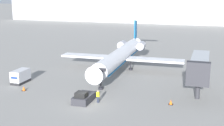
% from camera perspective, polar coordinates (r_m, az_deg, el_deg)
% --- Properties ---
extents(ground_plane, '(600.00, 600.00, 0.00)m').
position_cam_1_polar(ground_plane, '(44.57, -5.15, -7.58)').
color(ground_plane, gray).
extents(terminal_building, '(180.00, 16.80, 14.71)m').
position_cam_1_polar(terminal_building, '(159.41, 11.98, 9.81)').
color(terminal_building, '#B2B2B7').
rests_on(terminal_building, ground).
extents(airplane_main, '(25.04, 31.51, 9.08)m').
position_cam_1_polar(airplane_main, '(62.27, 1.62, 1.47)').
color(airplane_main, white).
rests_on(airplane_main, ground).
extents(pushback_tug, '(2.23, 4.21, 1.74)m').
position_cam_1_polar(pushback_tug, '(45.43, -5.18, -6.32)').
color(pushback_tug, '#2D2D33').
rests_on(pushback_tug, ground).
extents(luggage_cart, '(1.81, 3.75, 2.31)m').
position_cam_1_polar(luggage_cart, '(56.49, -16.37, -2.37)').
color(luggage_cart, '#232326').
rests_on(luggage_cart, ground).
extents(worker_near_tug, '(0.40, 0.26, 1.83)m').
position_cam_1_polar(worker_near_tug, '(44.90, -2.58, -6.07)').
color(worker_near_tug, '#232838').
rests_on(worker_near_tug, ground).
extents(traffic_cone_left, '(0.67, 0.67, 0.73)m').
position_cam_1_polar(traffic_cone_left, '(52.23, -15.82, -4.51)').
color(traffic_cone_left, black).
rests_on(traffic_cone_left, ground).
extents(traffic_cone_right, '(0.65, 0.65, 0.73)m').
position_cam_1_polar(traffic_cone_right, '(45.09, 10.71, -7.04)').
color(traffic_cone_right, black).
rests_on(traffic_cone_right, ground).
extents(jet_bridge, '(3.20, 11.80, 6.19)m').
position_cam_1_polar(jet_bridge, '(49.42, 15.72, -0.56)').
color(jet_bridge, '#2D2D33').
rests_on(jet_bridge, ground).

